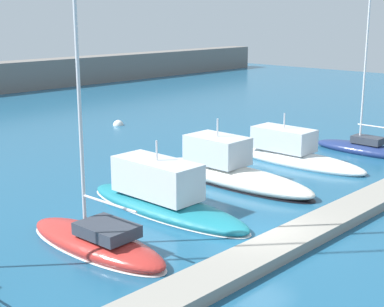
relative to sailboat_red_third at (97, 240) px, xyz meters
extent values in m
plane|color=#1E567A|center=(4.81, -3.50, -0.34)|extent=(120.00, 120.00, 0.00)
cube|color=gray|center=(4.81, -4.87, -0.13)|extent=(38.05, 1.62, 0.42)
ellipsoid|color=#B72D28|center=(0.00, 0.05, -0.13)|extent=(2.32, 6.82, 0.91)
ellipsoid|color=silver|center=(0.00, 0.05, -0.32)|extent=(2.34, 6.89, 0.12)
cylinder|color=silver|center=(-0.02, 0.62, 6.49)|extent=(0.13, 0.13, 12.33)
cylinder|color=silver|center=(0.03, -0.76, 1.55)|extent=(0.20, 2.70, 0.09)
cube|color=#333842|center=(0.02, -0.60, 0.55)|extent=(1.57, 2.13, 0.43)
ellipsoid|color=#19707F|center=(4.54, 1.14, -0.17)|extent=(2.51, 8.95, 0.87)
ellipsoid|color=silver|center=(4.54, 1.14, -0.32)|extent=(2.54, 9.04, 0.12)
cube|color=silver|center=(4.54, 1.65, 1.04)|extent=(1.79, 4.06, 1.55)
cube|color=black|center=(4.53, 2.51, 1.27)|extent=(1.59, 1.02, 0.87)
cylinder|color=silver|center=(4.54, 1.65, 2.24)|extent=(0.08, 0.08, 0.86)
ellipsoid|color=silver|center=(9.78, 1.67, -0.04)|extent=(2.43, 9.28, 1.06)
ellipsoid|color=black|center=(9.78, 1.67, -0.32)|extent=(2.45, 9.37, 0.12)
cube|color=silver|center=(9.78, 2.78, 1.18)|extent=(1.93, 3.06, 1.37)
cube|color=black|center=(9.78, 3.02, 1.39)|extent=(1.74, 0.77, 0.77)
cylinder|color=silver|center=(9.78, 2.78, 2.32)|extent=(0.08, 0.08, 0.90)
ellipsoid|color=white|center=(15.23, 1.51, -0.19)|extent=(2.45, 8.41, 0.95)
cube|color=silver|center=(15.22, 2.48, 0.92)|extent=(1.77, 3.49, 1.25)
cube|color=black|center=(15.22, 2.78, 1.10)|extent=(1.58, 0.88, 0.70)
cylinder|color=silver|center=(15.22, 2.48, 1.96)|extent=(0.08, 0.08, 0.85)
ellipsoid|color=navy|center=(20.09, -0.05, -0.15)|extent=(1.86, 6.38, 0.83)
cylinder|color=silver|center=(20.08, 0.26, 6.74)|extent=(0.12, 0.12, 12.96)
cylinder|color=silver|center=(20.09, -0.56, 1.36)|extent=(0.11, 2.04, 0.08)
cube|color=#333842|center=(20.09, -0.24, 0.48)|extent=(1.06, 1.79, 0.43)
sphere|color=white|center=(15.40, 17.53, -0.34)|extent=(0.78, 0.78, 0.78)
camera|label=1|loc=(-11.59, -15.70, 7.95)|focal=53.66mm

